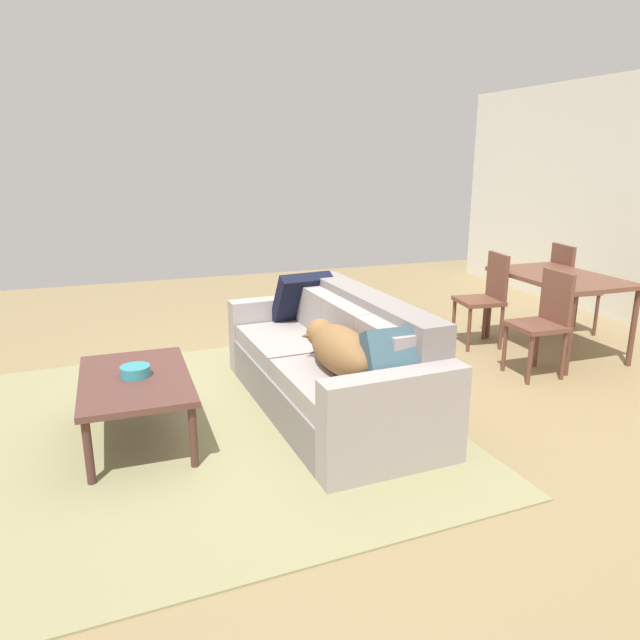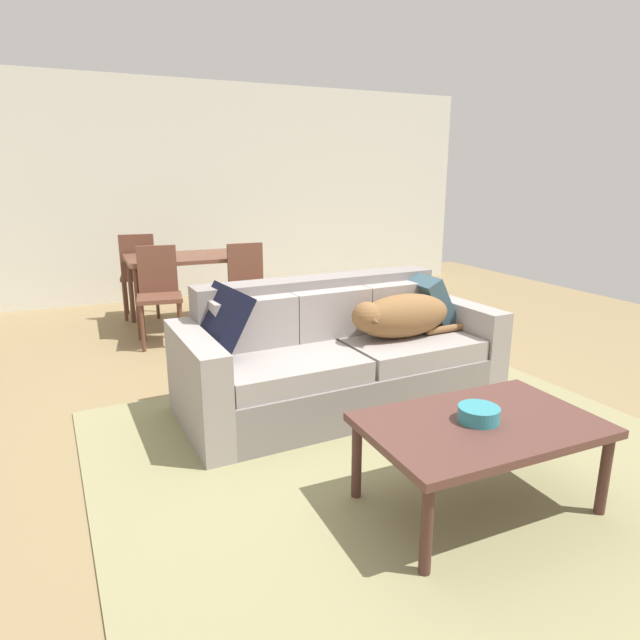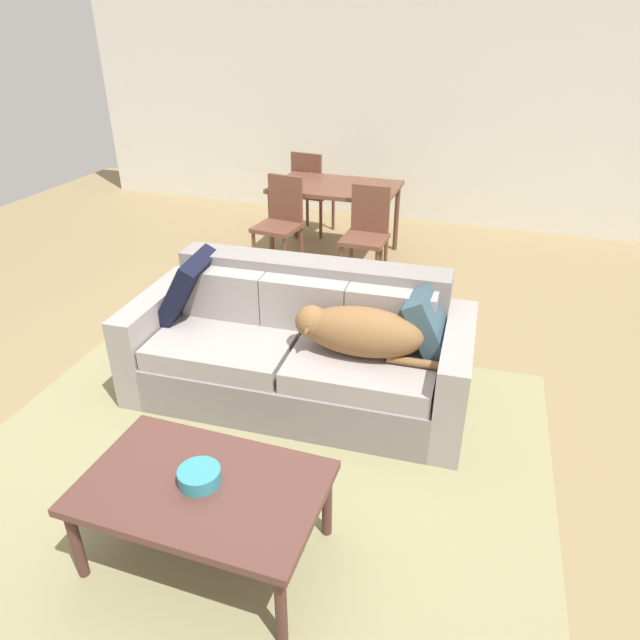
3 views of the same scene
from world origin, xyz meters
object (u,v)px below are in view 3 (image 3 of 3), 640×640
Objects in this scene: couch at (300,350)px; dining_chair_near_left at (281,219)px; coffee_table at (203,492)px; dining_table at (336,192)px; throw_pillow_by_right_arm at (430,321)px; dog_on_left_cushion at (357,331)px; dining_chair_near_right at (367,231)px; dining_chair_far_left at (311,189)px; throw_pillow_by_left_arm at (187,286)px; bowl_on_coffee_table at (199,476)px.

couch is 2.42× the size of dining_chair_near_left.
dining_table is (-0.60, 3.89, 0.27)m from coffee_table.
coffee_table is (-0.75, -1.51, -0.23)m from throw_pillow_by_right_arm.
dog_on_left_cushion is 0.84× the size of coffee_table.
dining_table is at bearing 131.27° from dining_chair_near_right.
dining_chair_far_left is (-1.05, 4.42, 0.12)m from coffee_table.
throw_pillow_by_left_arm reaches higher than dog_on_left_cushion.
dog_on_left_cushion reaches higher than coffee_table.
dining_chair_near_left is (-0.99, 3.35, 0.11)m from coffee_table.
dining_chair_near_left is 1.07m from dining_chair_far_left.
throw_pillow_by_left_arm is 2.48m from dining_table.
dining_chair_near_left is at bearing 106.37° from coffee_table.
dining_chair_far_left is at bearing 93.39° from throw_pillow_by_left_arm.
dog_on_left_cushion is 0.99× the size of dining_chair_near_left.
dining_table is 0.75m from dining_chair_near_right.
bowl_on_coffee_table is 0.21× the size of dining_chair_near_left.
dining_chair_far_left is at bearing 103.40° from coffee_table.
dining_chair_near_left reaches higher than dining_chair_near_right.
couch is 0.52m from dog_on_left_cushion.
coffee_table is at bearing -116.52° from throw_pillow_by_right_arm.
dog_on_left_cushion is 1.24m from throw_pillow_by_left_arm.
dog_on_left_cushion is at bearing -19.90° from couch.
dining_chair_near_left is (-0.11, 1.93, -0.15)m from throw_pillow_by_left_arm.
dog_on_left_cushion reaches higher than bowl_on_coffee_table.
throw_pillow_by_right_arm reaches higher than dog_on_left_cushion.
dog_on_left_cushion is 1.33m from bowl_on_coffee_table.
coffee_table is (-0.36, -1.28, -0.21)m from dog_on_left_cushion.
couch is 1.41m from coffee_table.
coffee_table is at bearing -108.45° from dog_on_left_cushion.
dining_chair_near_right is (-0.06, 1.92, 0.17)m from couch.
throw_pillow_by_left_arm is 1.67m from bowl_on_coffee_table.
bowl_on_coffee_table is at bearing -66.89° from dining_chair_near_left.
bowl_on_coffee_table is 0.20× the size of dining_chair_far_left.
couch is at bearing 91.92° from bowl_on_coffee_table.
dining_chair_near_left is at bearing -126.16° from dining_table.
dining_chair_near_left is at bearing 119.94° from dog_on_left_cushion.
dining_chair_near_right is 0.95× the size of dining_chair_far_left.
dining_chair_near_right is 1.44m from dining_chair_far_left.
throw_pillow_by_right_arm reaches higher than dining_table.
dining_chair_near_right is (0.76, 1.91, -0.16)m from throw_pillow_by_left_arm.
dog_on_left_cushion is 2.47m from dining_chair_near_left.
dog_on_left_cushion is 4.76× the size of bowl_on_coffee_table.
dining_table is at bearing 119.54° from throw_pillow_by_right_arm.
dining_chair_far_left reaches higher than couch.
dining_chair_far_left reaches higher than coffee_table.
dining_chair_near_left is at bearing 112.50° from couch.
dog_on_left_cushion is at bearing -150.52° from throw_pillow_by_right_arm.
dog_on_left_cushion is 2.10m from dining_chair_near_right.
dog_on_left_cushion is 1.01× the size of dining_chair_near_right.
throw_pillow_by_left_arm is at bearing -177.01° from throw_pillow_by_right_arm.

